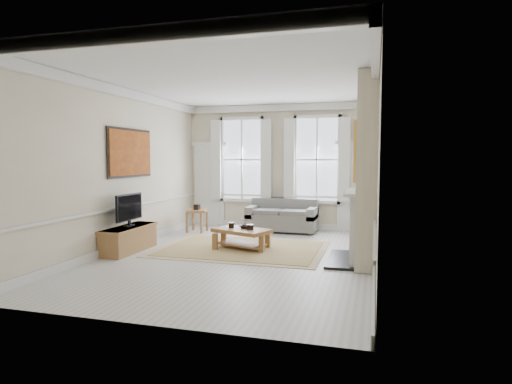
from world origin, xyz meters
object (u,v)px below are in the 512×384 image
(sofa, at_px, (282,218))
(side_table, at_px, (197,214))
(coffee_table, at_px, (242,233))
(tv_stand, at_px, (129,239))

(sofa, distance_m, side_table, 2.26)
(coffee_table, xyz_separation_m, tv_stand, (-2.19, -0.85, -0.10))
(tv_stand, bearing_deg, side_table, 81.18)
(side_table, bearing_deg, sofa, 17.94)
(side_table, relative_size, tv_stand, 0.40)
(coffee_table, relative_size, tv_stand, 0.91)
(side_table, bearing_deg, tv_stand, -98.82)
(tv_stand, bearing_deg, coffee_table, 21.20)
(coffee_table, height_order, tv_stand, tv_stand)
(sofa, relative_size, coffee_table, 1.35)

